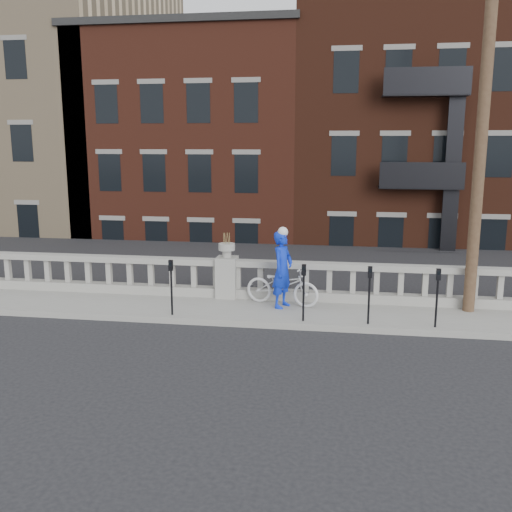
{
  "coord_description": "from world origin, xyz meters",
  "views": [
    {
      "loc": [
        3.04,
        -10.69,
        4.3
      ],
      "look_at": [
        0.91,
        3.2,
        1.46
      ],
      "focal_mm": 40.0,
      "sensor_mm": 36.0,
      "label": 1
    }
  ],
  "objects": [
    {
      "name": "ground",
      "position": [
        0.0,
        0.0,
        0.0
      ],
      "size": [
        120.0,
        120.0,
        0.0
      ],
      "primitive_type": "plane",
      "color": "black",
      "rests_on": "ground"
    },
    {
      "name": "sidewalk",
      "position": [
        0.0,
        3.0,
        0.07
      ],
      "size": [
        32.0,
        2.2,
        0.15
      ],
      "primitive_type": "cube",
      "color": "gray",
      "rests_on": "ground"
    },
    {
      "name": "balustrade",
      "position": [
        0.0,
        3.95,
        0.64
      ],
      "size": [
        28.0,
        0.34,
        1.03
      ],
      "color": "gray",
      "rests_on": "sidewalk"
    },
    {
      "name": "planter_pedestal",
      "position": [
        0.0,
        3.95,
        0.83
      ],
      "size": [
        0.55,
        0.55,
        1.76
      ],
      "color": "gray",
      "rests_on": "sidewalk"
    },
    {
      "name": "lower_level",
      "position": [
        0.56,
        23.04,
        2.63
      ],
      "size": [
        80.0,
        44.0,
        20.8
      ],
      "color": "#605E59",
      "rests_on": "ground"
    },
    {
      "name": "utility_pole",
      "position": [
        6.2,
        3.6,
        5.24
      ],
      "size": [
        1.6,
        0.28,
        10.0
      ],
      "color": "#422D1E",
      "rests_on": "sidewalk"
    },
    {
      "name": "parking_meter_b",
      "position": [
        -1.0,
        2.15,
        1.0
      ],
      "size": [
        0.1,
        0.09,
        1.36
      ],
      "color": "black",
      "rests_on": "sidewalk"
    },
    {
      "name": "parking_meter_c",
      "position": [
        2.19,
        2.15,
        1.0
      ],
      "size": [
        0.1,
        0.09,
        1.36
      ],
      "color": "black",
      "rests_on": "sidewalk"
    },
    {
      "name": "parking_meter_d",
      "position": [
        3.69,
        2.15,
        1.0
      ],
      "size": [
        0.1,
        0.09,
        1.36
      ],
      "color": "black",
      "rests_on": "sidewalk"
    },
    {
      "name": "parking_meter_e",
      "position": [
        5.19,
        2.15,
        1.0
      ],
      "size": [
        0.1,
        0.09,
        1.36
      ],
      "color": "black",
      "rests_on": "sidewalk"
    },
    {
      "name": "bicycle",
      "position": [
        1.55,
        3.44,
        0.66
      ],
      "size": [
        2.05,
        1.12,
        1.02
      ],
      "primitive_type": "imported",
      "rotation": [
        0.0,
        0.0,
        1.33
      ],
      "color": "silver",
      "rests_on": "sidewalk"
    },
    {
      "name": "cyclist",
      "position": [
        1.58,
        3.23,
        1.13
      ],
      "size": [
        0.7,
        0.83,
        1.95
      ],
      "primitive_type": "imported",
      "rotation": [
        0.0,
        0.0,
        1.19
      ],
      "color": "#0D29C3",
      "rests_on": "sidewalk"
    }
  ]
}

